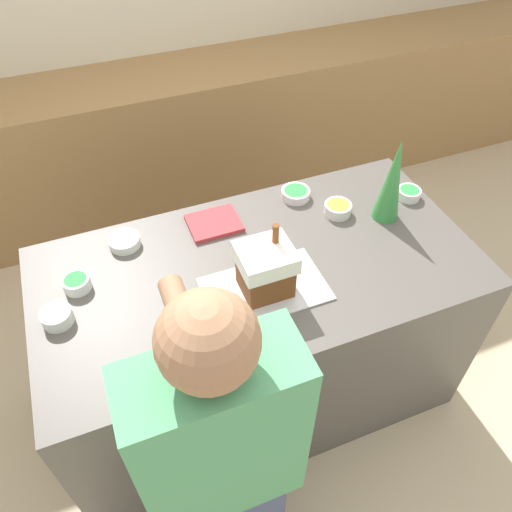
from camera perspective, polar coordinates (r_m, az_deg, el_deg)
The scene contains 14 objects.
ground_plane at distance 2.72m, azimuth 0.25°, elevation -14.48°, with size 12.00×12.00×0.00m, color #C6B28E.
back_cabinet_block at distance 3.53m, azimuth -10.14°, elevation 12.68°, with size 6.00×0.60×0.96m.
kitchen_island at distance 2.33m, azimuth 0.28°, elevation -8.86°, with size 1.77×0.90×0.91m.
baking_tray at distance 1.89m, azimuth 1.03°, elevation -3.78°, with size 0.46×0.29×0.01m.
gingerbread_house at distance 1.81m, azimuth 1.09°, elevation -1.47°, with size 0.20×0.18×0.28m.
decorative_tree at distance 2.15m, azimuth 15.36°, elevation 8.34°, with size 0.11×0.11×0.39m.
candy_bowl_far_right at distance 2.38m, azimuth 17.07°, elevation 6.88°, with size 0.11×0.11×0.04m.
candy_bowl_center_rear at distance 2.29m, azimuth 4.55°, elevation 7.14°, with size 0.13×0.13×0.04m.
candy_bowl_far_left at distance 2.12m, azimuth -14.82°, elevation 1.63°, with size 0.13×0.13×0.04m.
candy_bowl_near_tray_left at distance 2.22m, azimuth 9.33°, elevation 5.39°, with size 0.12×0.12×0.05m.
candy_bowl_beside_tree at distance 2.00m, azimuth -19.82°, elevation -2.92°, with size 0.10×0.10×0.05m.
candy_bowl_front_corner at distance 1.91m, azimuth -21.81°, elevation -6.44°, with size 0.11×0.11×0.05m.
cookbook at distance 2.15m, azimuth -4.82°, elevation 3.75°, with size 0.22×0.18×0.02m.
person at distance 1.61m, azimuth -3.75°, elevation -23.65°, with size 0.43×0.54×1.65m.
Camera 1 is at (-0.51, -1.26, 2.35)m, focal length 35.00 mm.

